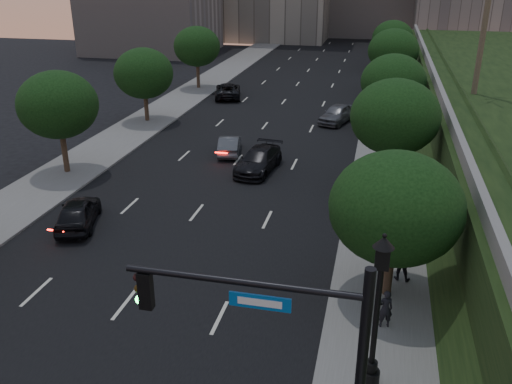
% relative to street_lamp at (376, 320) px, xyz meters
% --- Properties ---
extents(road_surface, '(16.00, 140.00, 0.02)m').
position_rel_street_lamp_xyz_m(road_surface, '(-9.81, 27.52, -2.62)').
color(road_surface, black).
rests_on(road_surface, ground).
extents(sidewalk_right, '(4.50, 140.00, 0.15)m').
position_rel_street_lamp_xyz_m(sidewalk_right, '(0.44, 27.52, -2.56)').
color(sidewalk_right, slate).
rests_on(sidewalk_right, ground).
extents(sidewalk_left, '(4.50, 140.00, 0.15)m').
position_rel_street_lamp_xyz_m(sidewalk_left, '(-20.06, 27.52, -2.56)').
color(sidewalk_left, slate).
rests_on(sidewalk_left, ground).
extents(parapet_wall, '(0.35, 90.00, 0.70)m').
position_rel_street_lamp_xyz_m(parapet_wall, '(3.69, 25.52, 1.72)').
color(parapet_wall, slate).
rests_on(parapet_wall, embankment).
extents(office_block_filler, '(18.00, 16.00, 14.00)m').
position_rel_street_lamp_xyz_m(office_block_filler, '(-35.81, 67.52, 4.37)').
color(office_block_filler, '#A79F99').
rests_on(office_block_filler, ground).
extents(tree_right_a, '(5.20, 5.20, 6.24)m').
position_rel_street_lamp_xyz_m(tree_right_a, '(0.49, 5.52, 1.39)').
color(tree_right_a, '#38281C').
rests_on(tree_right_a, ground).
extents(tree_right_b, '(5.20, 5.20, 6.74)m').
position_rel_street_lamp_xyz_m(tree_right_b, '(0.49, 17.52, 1.88)').
color(tree_right_b, '#38281C').
rests_on(tree_right_b, ground).
extents(tree_right_c, '(5.20, 5.20, 6.24)m').
position_rel_street_lamp_xyz_m(tree_right_c, '(0.49, 30.52, 1.39)').
color(tree_right_c, '#38281C').
rests_on(tree_right_c, ground).
extents(tree_right_d, '(5.20, 5.20, 6.74)m').
position_rel_street_lamp_xyz_m(tree_right_d, '(0.49, 44.52, 1.88)').
color(tree_right_d, '#38281C').
rests_on(tree_right_d, ground).
extents(tree_right_e, '(5.20, 5.20, 6.24)m').
position_rel_street_lamp_xyz_m(tree_right_e, '(0.49, 59.52, 1.39)').
color(tree_right_e, '#38281C').
rests_on(tree_right_e, ground).
extents(tree_left_b, '(5.00, 5.00, 6.71)m').
position_rel_street_lamp_xyz_m(tree_left_b, '(-20.11, 15.52, 1.94)').
color(tree_left_b, '#38281C').
rests_on(tree_left_b, ground).
extents(tree_left_c, '(5.00, 5.00, 6.34)m').
position_rel_street_lamp_xyz_m(tree_left_c, '(-20.11, 28.52, 1.57)').
color(tree_left_c, '#38281C').
rests_on(tree_left_c, ground).
extents(tree_left_d, '(5.00, 5.00, 6.71)m').
position_rel_street_lamp_xyz_m(tree_left_d, '(-20.11, 42.52, 1.94)').
color(tree_left_d, '#38281C').
rests_on(tree_left_d, ground).
extents(street_lamp, '(0.64, 0.64, 5.62)m').
position_rel_street_lamp_xyz_m(street_lamp, '(0.00, 0.00, 0.00)').
color(street_lamp, black).
rests_on(street_lamp, ground).
extents(sedan_near_left, '(3.10, 4.79, 1.52)m').
position_rel_street_lamp_xyz_m(sedan_near_left, '(-15.29, 8.62, -1.88)').
color(sedan_near_left, black).
rests_on(sedan_near_left, ground).
extents(sedan_mid_left, '(2.15, 4.26, 1.34)m').
position_rel_street_lamp_xyz_m(sedan_mid_left, '(-10.76, 21.77, -1.97)').
color(sedan_mid_left, '#4E5155').
rests_on(sedan_mid_left, ground).
extents(sedan_far_left, '(3.78, 5.88, 1.51)m').
position_rel_street_lamp_xyz_m(sedan_far_left, '(-15.76, 39.08, -1.88)').
color(sedan_far_left, black).
rests_on(sedan_far_left, ground).
extents(sedan_near_right, '(2.69, 5.39, 1.51)m').
position_rel_street_lamp_xyz_m(sedan_near_right, '(-7.92, 18.74, -1.88)').
color(sedan_near_right, black).
rests_on(sedan_near_right, ground).
extents(sedan_far_right, '(3.29, 5.06, 1.60)m').
position_rel_street_lamp_xyz_m(sedan_far_right, '(-3.92, 31.93, -1.83)').
color(sedan_far_right, '#585A5F').
rests_on(sedan_far_right, ground).
extents(pedestrian_a, '(0.64, 0.51, 1.54)m').
position_rel_street_lamp_xyz_m(pedestrian_a, '(0.41, 3.23, -1.71)').
color(pedestrian_a, black).
rests_on(pedestrian_a, sidewalk_right).
extents(pedestrian_b, '(0.96, 0.80, 1.79)m').
position_rel_street_lamp_xyz_m(pedestrian_b, '(1.04, 6.80, -1.59)').
color(pedestrian_b, black).
rests_on(pedestrian_b, sidewalk_right).
extents(pedestrian_c, '(0.94, 0.47, 1.54)m').
position_rel_street_lamp_xyz_m(pedestrian_c, '(0.64, 13.03, -1.72)').
color(pedestrian_c, black).
rests_on(pedestrian_c, sidewalk_right).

